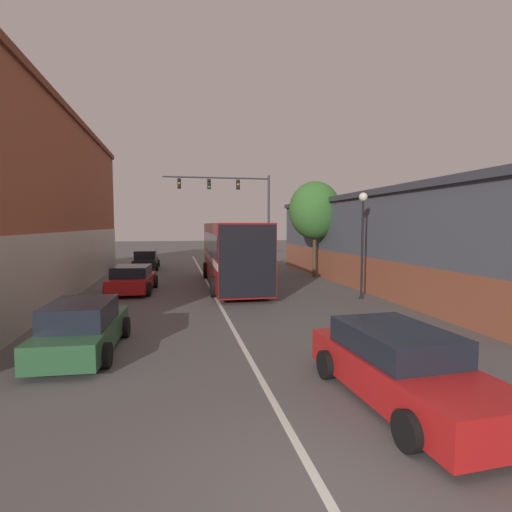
{
  "coord_description": "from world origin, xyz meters",
  "views": [
    {
      "loc": [
        -1.78,
        -4.31,
        3.36
      ],
      "look_at": [
        2.24,
        15.58,
        1.77
      ],
      "focal_mm": 28.0,
      "sensor_mm": 36.0,
      "label": 1
    }
  ],
  "objects_px": {
    "parked_car_left_mid": "(132,279)",
    "parked_car_left_far": "(83,328)",
    "parked_car_left_near": "(146,260)",
    "street_tree_near": "(315,210)",
    "traffic_signal_gantry": "(236,198)",
    "street_lamp": "(363,229)",
    "hatchback_foreground": "(401,367)",
    "bus": "(232,251)"
  },
  "relations": [
    {
      "from": "parked_car_left_mid",
      "to": "parked_car_left_far",
      "type": "distance_m",
      "value": 9.6
    },
    {
      "from": "parked_car_left_near",
      "to": "street_tree_near",
      "type": "height_order",
      "value": "street_tree_near"
    },
    {
      "from": "parked_car_left_mid",
      "to": "traffic_signal_gantry",
      "type": "distance_m",
      "value": 14.86
    },
    {
      "from": "parked_car_left_far",
      "to": "street_tree_near",
      "type": "distance_m",
      "value": 17.76
    },
    {
      "from": "parked_car_left_mid",
      "to": "street_tree_near",
      "type": "xyz_separation_m",
      "value": [
        10.88,
        3.74,
        3.63
      ]
    },
    {
      "from": "parked_car_left_mid",
      "to": "street_lamp",
      "type": "xyz_separation_m",
      "value": [
        10.43,
        -3.84,
        2.54
      ]
    },
    {
      "from": "hatchback_foreground",
      "to": "parked_car_left_mid",
      "type": "distance_m",
      "value": 15.23
    },
    {
      "from": "bus",
      "to": "hatchback_foreground",
      "type": "distance_m",
      "value": 15.12
    },
    {
      "from": "bus",
      "to": "street_lamp",
      "type": "height_order",
      "value": "street_lamp"
    },
    {
      "from": "parked_car_left_mid",
      "to": "street_tree_near",
      "type": "distance_m",
      "value": 12.06
    },
    {
      "from": "bus",
      "to": "street_lamp",
      "type": "distance_m",
      "value": 7.35
    },
    {
      "from": "parked_car_left_mid",
      "to": "parked_car_left_far",
      "type": "bearing_deg",
      "value": -177.33
    },
    {
      "from": "parked_car_left_mid",
      "to": "parked_car_left_far",
      "type": "xyz_separation_m",
      "value": [
        -0.29,
        -9.6,
        0.01
      ]
    },
    {
      "from": "street_tree_near",
      "to": "parked_car_left_far",
      "type": "bearing_deg",
      "value": -129.93
    },
    {
      "from": "hatchback_foreground",
      "to": "traffic_signal_gantry",
      "type": "distance_m",
      "value": 26.45
    },
    {
      "from": "hatchback_foreground",
      "to": "parked_car_left_mid",
      "type": "height_order",
      "value": "hatchback_foreground"
    },
    {
      "from": "bus",
      "to": "parked_car_left_far",
      "type": "relative_size",
      "value": 2.53
    },
    {
      "from": "parked_car_left_mid",
      "to": "street_lamp",
      "type": "distance_m",
      "value": 11.4
    },
    {
      "from": "parked_car_left_mid",
      "to": "traffic_signal_gantry",
      "type": "xyz_separation_m",
      "value": [
        7.07,
        12.12,
        4.89
      ]
    },
    {
      "from": "parked_car_left_mid",
      "to": "street_lamp",
      "type": "relative_size",
      "value": 0.9
    },
    {
      "from": "bus",
      "to": "street_tree_near",
      "type": "height_order",
      "value": "street_tree_near"
    },
    {
      "from": "parked_car_left_far",
      "to": "traffic_signal_gantry",
      "type": "relative_size",
      "value": 0.49
    },
    {
      "from": "parked_car_left_near",
      "to": "street_lamp",
      "type": "distance_m",
      "value": 18.01
    },
    {
      "from": "bus",
      "to": "parked_car_left_far",
      "type": "bearing_deg",
      "value": 154.15
    },
    {
      "from": "bus",
      "to": "parked_car_left_mid",
      "type": "distance_m",
      "value": 5.47
    },
    {
      "from": "bus",
      "to": "parked_car_left_near",
      "type": "relative_size",
      "value": 2.38
    },
    {
      "from": "hatchback_foreground",
      "to": "parked_car_left_far",
      "type": "xyz_separation_m",
      "value": [
        -6.59,
        4.27,
        -0.01
      ]
    },
    {
      "from": "bus",
      "to": "street_tree_near",
      "type": "relative_size",
      "value": 1.79
    },
    {
      "from": "street_lamp",
      "to": "street_tree_near",
      "type": "distance_m",
      "value": 7.67
    },
    {
      "from": "parked_car_left_near",
      "to": "street_tree_near",
      "type": "bearing_deg",
      "value": -121.89
    },
    {
      "from": "hatchback_foreground",
      "to": "street_tree_near",
      "type": "bearing_deg",
      "value": -17.61
    },
    {
      "from": "hatchback_foreground",
      "to": "street_tree_near",
      "type": "height_order",
      "value": "street_tree_near"
    },
    {
      "from": "parked_car_left_far",
      "to": "street_lamp",
      "type": "bearing_deg",
      "value": -58.99
    },
    {
      "from": "parked_car_left_near",
      "to": "parked_car_left_far",
      "type": "height_order",
      "value": "parked_car_left_near"
    },
    {
      "from": "traffic_signal_gantry",
      "to": "parked_car_left_far",
      "type": "bearing_deg",
      "value": -108.72
    },
    {
      "from": "traffic_signal_gantry",
      "to": "street_lamp",
      "type": "relative_size",
      "value": 1.81
    },
    {
      "from": "street_lamp",
      "to": "traffic_signal_gantry",
      "type": "bearing_deg",
      "value": 101.88
    },
    {
      "from": "bus",
      "to": "hatchback_foreground",
      "type": "height_order",
      "value": "bus"
    },
    {
      "from": "parked_car_left_far",
      "to": "street_tree_near",
      "type": "relative_size",
      "value": 0.71
    },
    {
      "from": "parked_car_left_mid",
      "to": "traffic_signal_gantry",
      "type": "height_order",
      "value": "traffic_signal_gantry"
    },
    {
      "from": "parked_car_left_far",
      "to": "street_lamp",
      "type": "xyz_separation_m",
      "value": [
        10.71,
        5.75,
        2.53
      ]
    },
    {
      "from": "bus",
      "to": "parked_car_left_far",
      "type": "xyz_separation_m",
      "value": [
        -5.48,
        -10.75,
        -1.28
      ]
    }
  ]
}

